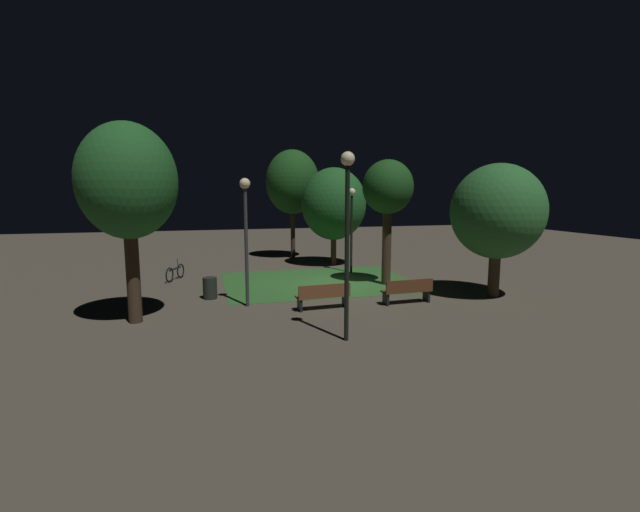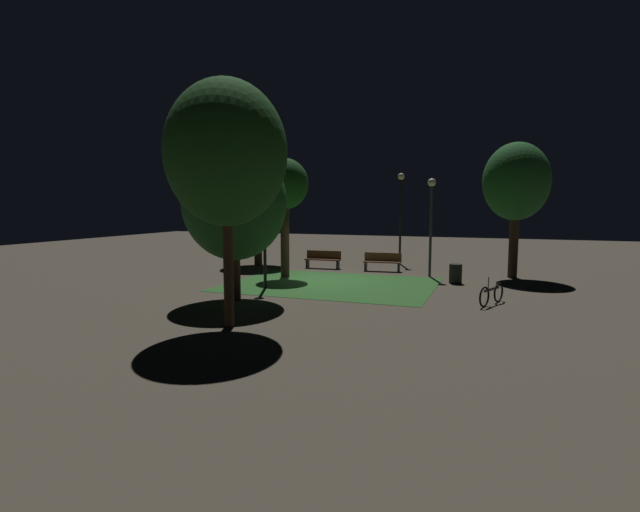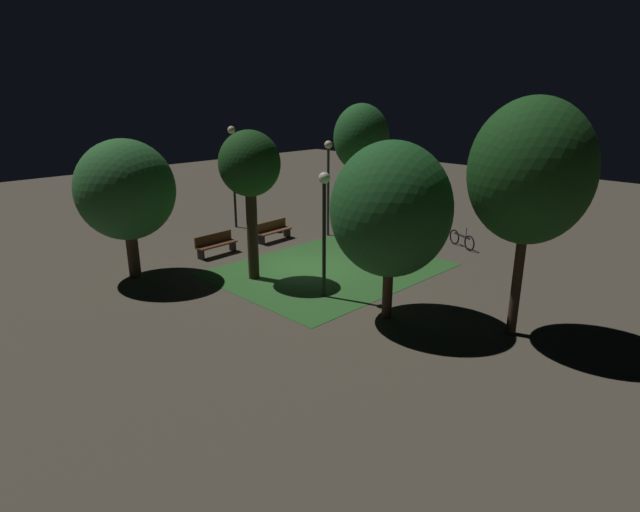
{
  "view_description": "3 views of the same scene",
  "coord_description": "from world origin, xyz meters",
  "px_view_note": "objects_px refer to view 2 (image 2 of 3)",
  "views": [
    {
      "loc": [
        -5.3,
        -17.6,
        3.85
      ],
      "look_at": [
        -0.7,
        -0.21,
        1.28
      ],
      "focal_mm": 24.81,
      "sensor_mm": 36.0,
      "label": 1
    },
    {
      "loc": [
        -6.7,
        18.87,
        3.18
      ],
      "look_at": [
        0.01,
        0.78,
        1.13
      ],
      "focal_mm": 26.97,
      "sensor_mm": 36.0,
      "label": 2
    },
    {
      "loc": [
        12.75,
        13.57,
        6.42
      ],
      "look_at": [
        0.41,
        1.15,
        0.82
      ],
      "focal_mm": 28.92,
      "sensor_mm": 36.0,
      "label": 3
    }
  ],
  "objects_px": {
    "lamp_post_path_center": "(264,215)",
    "trash_bin": "(456,274)",
    "bench_back_row": "(382,261)",
    "bench_corner": "(323,259)",
    "bicycle": "(492,294)",
    "tree_tall_center": "(258,205)",
    "tree_lawn_side": "(235,202)",
    "tree_left_canopy": "(226,154)",
    "tree_back_right": "(285,186)",
    "lamp_post_plaza_east": "(431,210)",
    "lamp_post_near_wall": "(401,203)",
    "tree_right_canopy": "(516,183)"
  },
  "relations": [
    {
      "from": "bench_back_row",
      "to": "lamp_post_plaza_east",
      "type": "relative_size",
      "value": 0.42
    },
    {
      "from": "bicycle",
      "to": "tree_right_canopy",
      "type": "bearing_deg",
      "value": -96.86
    },
    {
      "from": "lamp_post_path_center",
      "to": "bench_back_row",
      "type": "bearing_deg",
      "value": -116.3
    },
    {
      "from": "bench_back_row",
      "to": "bicycle",
      "type": "bearing_deg",
      "value": 127.71
    },
    {
      "from": "tree_left_canopy",
      "to": "trash_bin",
      "type": "xyz_separation_m",
      "value": [
        -4.98,
        -9.33,
        -4.08
      ]
    },
    {
      "from": "lamp_post_plaza_east",
      "to": "bicycle",
      "type": "bearing_deg",
      "value": 116.06
    },
    {
      "from": "lamp_post_near_wall",
      "to": "tree_left_canopy",
      "type": "bearing_deg",
      "value": 83.95
    },
    {
      "from": "tree_right_canopy",
      "to": "lamp_post_path_center",
      "type": "height_order",
      "value": "tree_right_canopy"
    },
    {
      "from": "lamp_post_plaza_east",
      "to": "tree_tall_center",
      "type": "bearing_deg",
      "value": -5.9
    },
    {
      "from": "tree_left_canopy",
      "to": "tree_back_right",
      "type": "distance_m",
      "value": 8.9
    },
    {
      "from": "lamp_post_near_wall",
      "to": "bicycle",
      "type": "height_order",
      "value": "lamp_post_near_wall"
    },
    {
      "from": "tree_lawn_side",
      "to": "bench_back_row",
      "type": "bearing_deg",
      "value": -108.62
    },
    {
      "from": "lamp_post_path_center",
      "to": "trash_bin",
      "type": "relative_size",
      "value": 5.14
    },
    {
      "from": "tree_lawn_side",
      "to": "tree_right_canopy",
      "type": "bearing_deg",
      "value": -135.26
    },
    {
      "from": "lamp_post_plaza_east",
      "to": "lamp_post_path_center",
      "type": "distance_m",
      "value": 7.59
    },
    {
      "from": "lamp_post_path_center",
      "to": "lamp_post_plaza_east",
      "type": "bearing_deg",
      "value": -136.65
    },
    {
      "from": "tree_left_canopy",
      "to": "bicycle",
      "type": "bearing_deg",
      "value": -140.31
    },
    {
      "from": "bench_back_row",
      "to": "bench_corner",
      "type": "bearing_deg",
      "value": -0.0
    },
    {
      "from": "lamp_post_path_center",
      "to": "lamp_post_near_wall",
      "type": "bearing_deg",
      "value": -109.54
    },
    {
      "from": "lamp_post_plaza_east",
      "to": "lamp_post_near_wall",
      "type": "distance_m",
      "value": 4.78
    },
    {
      "from": "bench_back_row",
      "to": "bicycle",
      "type": "height_order",
      "value": "bicycle"
    },
    {
      "from": "lamp_post_plaza_east",
      "to": "lamp_post_near_wall",
      "type": "height_order",
      "value": "lamp_post_near_wall"
    },
    {
      "from": "bench_corner",
      "to": "lamp_post_path_center",
      "type": "xyz_separation_m",
      "value": [
        0.06,
        6.31,
        2.34
      ]
    },
    {
      "from": "trash_bin",
      "to": "bench_back_row",
      "type": "bearing_deg",
      "value": -35.07
    },
    {
      "from": "tree_tall_center",
      "to": "tree_lawn_side",
      "type": "distance_m",
      "value": 9.36
    },
    {
      "from": "bench_corner",
      "to": "tree_back_right",
      "type": "xyz_separation_m",
      "value": [
        0.6,
        3.3,
        3.51
      ]
    },
    {
      "from": "tree_right_canopy",
      "to": "bicycle",
      "type": "relative_size",
      "value": 3.68
    },
    {
      "from": "tree_right_canopy",
      "to": "tree_lawn_side",
      "type": "height_order",
      "value": "tree_right_canopy"
    },
    {
      "from": "lamp_post_path_center",
      "to": "bicycle",
      "type": "bearing_deg",
      "value": 178.34
    },
    {
      "from": "bench_back_row",
      "to": "bicycle",
      "type": "relative_size",
      "value": 1.15
    },
    {
      "from": "bench_back_row",
      "to": "lamp_post_plaza_east",
      "type": "height_order",
      "value": "lamp_post_plaza_east"
    },
    {
      "from": "tree_right_canopy",
      "to": "tree_back_right",
      "type": "distance_m",
      "value": 10.04
    },
    {
      "from": "bench_back_row",
      "to": "trash_bin",
      "type": "height_order",
      "value": "bench_back_row"
    },
    {
      "from": "tree_right_canopy",
      "to": "trash_bin",
      "type": "bearing_deg",
      "value": 48.31
    },
    {
      "from": "tree_lawn_side",
      "to": "bicycle",
      "type": "distance_m",
      "value": 8.82
    },
    {
      "from": "bench_back_row",
      "to": "lamp_post_near_wall",
      "type": "bearing_deg",
      "value": -94.3
    },
    {
      "from": "tree_back_right",
      "to": "trash_bin",
      "type": "bearing_deg",
      "value": -174.1
    },
    {
      "from": "tree_left_canopy",
      "to": "tree_back_right",
      "type": "bearing_deg",
      "value": -75.01
    },
    {
      "from": "bench_back_row",
      "to": "tree_tall_center",
      "type": "height_order",
      "value": "tree_tall_center"
    },
    {
      "from": "bench_corner",
      "to": "tree_tall_center",
      "type": "relative_size",
      "value": 0.37
    },
    {
      "from": "tree_lawn_side",
      "to": "lamp_post_path_center",
      "type": "xyz_separation_m",
      "value": [
        0.16,
        -2.46,
        -0.45
      ]
    },
    {
      "from": "trash_bin",
      "to": "tree_tall_center",
      "type": "bearing_deg",
      "value": -13.04
    },
    {
      "from": "tree_right_canopy",
      "to": "tree_back_right",
      "type": "xyz_separation_m",
      "value": [
        9.5,
        3.25,
        -0.16
      ]
    },
    {
      "from": "tree_back_right",
      "to": "tree_tall_center",
      "type": "bearing_deg",
      "value": -46.39
    },
    {
      "from": "lamp_post_path_center",
      "to": "trash_bin",
      "type": "distance_m",
      "value": 8.09
    },
    {
      "from": "bench_back_row",
      "to": "tree_left_canopy",
      "type": "height_order",
      "value": "tree_left_canopy"
    },
    {
      "from": "tree_right_canopy",
      "to": "tree_lawn_side",
      "type": "bearing_deg",
      "value": 44.74
    },
    {
      "from": "tree_left_canopy",
      "to": "trash_bin",
      "type": "distance_m",
      "value": 11.34
    },
    {
      "from": "bench_corner",
      "to": "tree_right_canopy",
      "type": "relative_size",
      "value": 0.31
    },
    {
      "from": "lamp_post_near_wall",
      "to": "lamp_post_plaza_east",
      "type": "bearing_deg",
      "value": 117.0
    }
  ]
}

